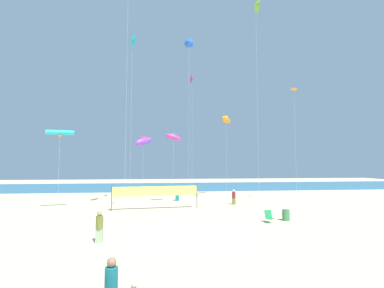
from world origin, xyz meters
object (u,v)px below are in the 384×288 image
(kite_magenta_delta, at_px, (192,80))
(kite_orange_diamond, at_px, (294,90))
(trash_barrel, at_px, (286,215))
(beachgoer_maroon_shirt, at_px, (234,196))
(beachgoer_navy_shirt, at_px, (177,192))
(beachgoer_sage_shirt, at_px, (117,195))
(kite_blue_delta, at_px, (189,43))
(beach_handbag, at_px, (256,222))
(volleyball_net, at_px, (156,192))
(kite_orange_inflatable, at_px, (226,120))
(kite_cyan_tube, at_px, (60,133))
(mother_figure, at_px, (111,285))
(kite_cyan_delta, at_px, (132,41))
(kite_lime_delta, at_px, (256,6))
(kite_magenta_inflatable, at_px, (173,137))
(beachgoer_olive_shirt, at_px, (99,225))
(kite_violet_inflatable, at_px, (143,141))
(folding_beach_chair, at_px, (269,216))

(kite_magenta_delta, bearing_deg, kite_orange_diamond, -37.49)
(trash_barrel, height_order, kite_magenta_delta, kite_magenta_delta)
(beachgoer_maroon_shirt, xyz_separation_m, beachgoer_navy_shirt, (-5.80, 3.54, 0.15))
(beachgoer_navy_shirt, height_order, beachgoer_sage_shirt, beachgoer_navy_shirt)
(beachgoer_sage_shirt, xyz_separation_m, kite_blue_delta, (7.92, 0.72, 17.65))
(beach_handbag, relative_size, kite_blue_delta, 0.02)
(volleyball_net, height_order, kite_magenta_delta, kite_magenta_delta)
(kite_orange_inflatable, xyz_separation_m, kite_magenta_delta, (-4.26, 2.50, 6.07))
(trash_barrel, bearing_deg, volleyball_net, 148.03)
(trash_barrel, height_order, kite_cyan_tube, kite_cyan_tube)
(mother_figure, height_order, kite_cyan_delta, kite_cyan_delta)
(kite_lime_delta, bearing_deg, kite_orange_inflatable, 98.20)
(beachgoer_sage_shirt, xyz_separation_m, kite_magenta_inflatable, (6.07, -0.65, 6.24))
(beachgoer_sage_shirt, distance_m, kite_magenta_inflatable, 8.73)
(beachgoer_sage_shirt, bearing_deg, mother_figure, -86.00)
(kite_cyan_tube, bearing_deg, mother_figure, -66.39)
(volleyball_net, distance_m, kite_lime_delta, 21.70)
(beachgoer_navy_shirt, height_order, volleyball_net, volleyball_net)
(mother_figure, height_order, kite_blue_delta, kite_blue_delta)
(beachgoer_sage_shirt, height_order, kite_magenta_inflatable, kite_magenta_inflatable)
(beachgoer_olive_shirt, bearing_deg, trash_barrel, -73.57)
(kite_cyan_delta, xyz_separation_m, kite_orange_diamond, (18.29, 0.15, -4.81))
(beachgoer_maroon_shirt, bearing_deg, kite_violet_inflatable, -148.56)
(kite_magenta_delta, distance_m, kite_orange_diamond, 14.09)
(beachgoer_navy_shirt, height_order, kite_cyan_delta, kite_cyan_delta)
(beachgoer_navy_shirt, xyz_separation_m, volleyball_net, (-2.38, -5.80, 0.64))
(kite_orange_inflatable, distance_m, kite_blue_delta, 10.79)
(beachgoer_sage_shirt, distance_m, folding_beach_chair, 16.72)
(beachgoer_maroon_shirt, xyz_separation_m, kite_lime_delta, (2.04, -2.04, 19.93))
(volleyball_net, relative_size, kite_cyan_delta, 0.44)
(beachgoer_sage_shirt, relative_size, kite_orange_inflatable, 0.17)
(folding_beach_chair, height_order, kite_lime_delta, kite_lime_delta)
(kite_blue_delta, bearing_deg, kite_cyan_tube, -159.42)
(folding_beach_chair, distance_m, volleyball_net, 10.85)
(beachgoer_maroon_shirt, bearing_deg, beach_handbag, -29.01)
(beachgoer_maroon_shirt, height_order, kite_orange_inflatable, kite_orange_inflatable)
(volleyball_net, bearing_deg, trash_barrel, -31.97)
(folding_beach_chair, height_order, kite_violet_inflatable, kite_violet_inflatable)
(trash_barrel, height_order, kite_violet_inflatable, kite_violet_inflatable)
(beachgoer_olive_shirt, relative_size, kite_lime_delta, 0.08)
(trash_barrel, xyz_separation_m, volleyball_net, (-9.97, 6.22, 1.22))
(volleyball_net, height_order, kite_cyan_tube, kite_cyan_tube)
(kite_magenta_delta, bearing_deg, volleyball_net, -112.84)
(kite_lime_delta, bearing_deg, beachgoer_olive_shirt, -140.24)
(mother_figure, bearing_deg, beachgoer_maroon_shirt, 59.57)
(kite_violet_inflatable, bearing_deg, beachgoer_navy_shirt, -39.29)
(kite_orange_inflatable, bearing_deg, kite_blue_delta, -144.04)
(kite_cyan_delta, relative_size, kite_cyan_tube, 2.46)
(volleyball_net, bearing_deg, kite_lime_delta, 1.21)
(volleyball_net, distance_m, beach_handbag, 10.20)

